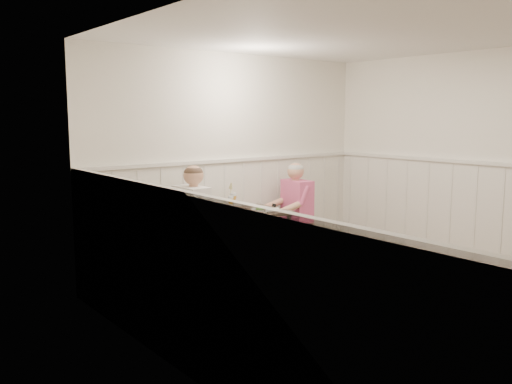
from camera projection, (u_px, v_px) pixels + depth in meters
ground_plane at (375, 315)px, 5.07m from camera, size 4.50×4.50×0.00m
room_shell at (380, 154)px, 4.86m from camera, size 4.04×4.54×2.60m
wainscot at (323, 231)px, 5.51m from camera, size 4.00×4.49×1.34m
dining_table at (245, 220)px, 6.34m from camera, size 0.93×0.70×0.75m
chair_right at (294, 226)px, 6.90m from camera, size 0.49×0.49×0.85m
chair_left at (182, 241)px, 5.88m from camera, size 0.55×0.55×0.94m
man_in_pink at (294, 221)px, 6.83m from camera, size 0.63×0.44×1.30m
diner_cream at (195, 235)px, 5.91m from camera, size 0.63×0.44×1.35m
plate_man at (261, 209)px, 6.39m from camera, size 0.24×0.24×0.06m
plate_diner at (230, 213)px, 6.09m from camera, size 0.29×0.29×0.07m
beer_glass_a at (233, 198)px, 6.48m from camera, size 0.08×0.08×0.19m
beer_glass_b at (231, 201)px, 6.38m from camera, size 0.07×0.07×0.17m
beer_bottle at (210, 203)px, 6.31m from camera, size 0.06×0.06×0.22m
rolled_napkin at (271, 210)px, 6.25m from camera, size 0.21×0.06×0.05m
grass_vase at (229, 196)px, 6.48m from camera, size 0.04×0.04×0.33m
gingham_mat at (212, 212)px, 6.27m from camera, size 0.29×0.25×0.01m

